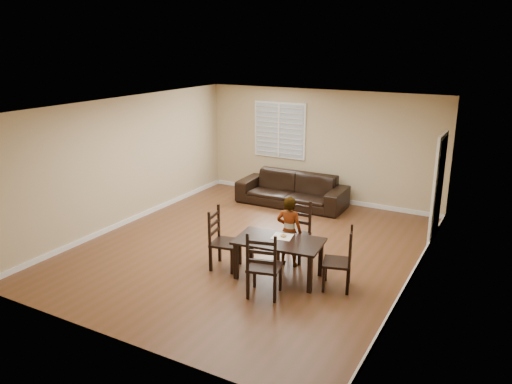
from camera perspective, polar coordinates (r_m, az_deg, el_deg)
ground at (r=9.58m, az=-0.70°, el=-6.39°), size 7.00×7.00×0.00m
room at (r=9.16m, az=0.01°, el=4.39°), size 6.04×7.04×2.72m
dining_table at (r=8.24m, az=2.64°, el=-6.09°), size 1.50×0.95×0.67m
chair_near at (r=9.08m, az=4.74°, el=-4.50°), size 0.49×0.46×1.07m
chair_far at (r=7.60m, az=0.73°, el=-8.83°), size 0.58×0.56×1.08m
chair_left at (r=8.67m, az=-4.31°, el=-5.56°), size 0.53×0.56×1.07m
chair_right at (r=8.03m, az=10.14°, el=-7.86°), size 0.54×0.56×1.02m
child at (r=8.67m, az=3.81°, el=-4.51°), size 0.48×0.34×1.26m
napkin at (r=8.34m, az=3.03°, el=-5.10°), size 0.38×0.38×0.00m
donut at (r=8.33m, az=3.14°, el=-4.98°), size 0.11×0.11×0.04m
sofa at (r=11.94m, az=4.12°, el=0.26°), size 2.61×1.05×0.76m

